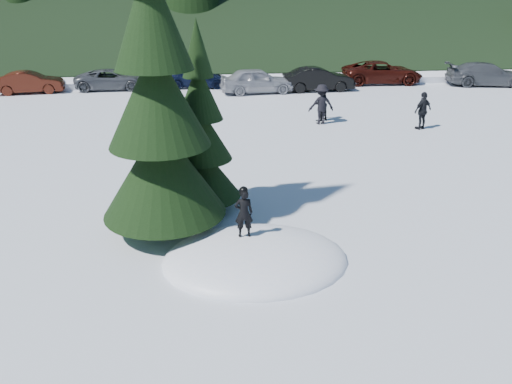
{
  "coord_description": "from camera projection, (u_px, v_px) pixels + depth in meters",
  "views": [
    {
      "loc": [
        -1.1,
        -10.39,
        6.12
      ],
      "look_at": [
        0.19,
        1.64,
        1.1
      ],
      "focal_mm": 35.0,
      "sensor_mm": 36.0,
      "label": 1
    }
  ],
  "objects": [
    {
      "name": "spruce_short",
      "position": [
        201.0,
        140.0,
        14.01
      ],
      "size": [
        2.2,
        2.2,
        5.37
      ],
      "color": "#301F10",
      "rests_on": "ground"
    },
    {
      "name": "adult_2",
      "position": [
        321.0,
        104.0,
        23.48
      ],
      "size": [
        1.25,
        0.77,
        1.87
      ],
      "primitive_type": "imported",
      "rotation": [
        0.0,
        0.0,
        3.21
      ],
      "color": "black",
      "rests_on": "ground"
    },
    {
      "name": "adult_1",
      "position": [
        423.0,
        111.0,
        22.65
      ],
      "size": [
        1.09,
        0.81,
        1.71
      ],
      "primitive_type": "imported",
      "rotation": [
        0.0,
        0.0,
        3.58
      ],
      "color": "black",
      "rests_on": "ground"
    },
    {
      "name": "car_5",
      "position": [
        318.0,
        79.0,
        31.03
      ],
      "size": [
        4.44,
        1.74,
        1.44
      ],
      "primitive_type": "imported",
      "rotation": [
        0.0,
        0.0,
        1.62
      ],
      "color": "black",
      "rests_on": "ground"
    },
    {
      "name": "spruce_tall",
      "position": [
        158.0,
        110.0,
        12.16
      ],
      "size": [
        3.2,
        3.2,
        8.6
      ],
      "color": "#301F10",
      "rests_on": "ground"
    },
    {
      "name": "child_skier",
      "position": [
        244.0,
        213.0,
        11.91
      ],
      "size": [
        0.45,
        0.3,
        1.22
      ],
      "primitive_type": "imported",
      "rotation": [
        0.0,
        0.0,
        3.16
      ],
      "color": "black",
      "rests_on": "snow_mound"
    },
    {
      "name": "ground",
      "position": [
        255.0,
        261.0,
        11.99
      ],
      "size": [
        200.0,
        200.0,
        0.0
      ],
      "primitive_type": "plane",
      "color": "white",
      "rests_on": "ground"
    },
    {
      "name": "car_4",
      "position": [
        257.0,
        81.0,
        30.36
      ],
      "size": [
        4.63,
        2.26,
        1.52
      ],
      "primitive_type": "imported",
      "rotation": [
        0.0,
        0.0,
        1.68
      ],
      "color": "#94959C",
      "rests_on": "ground"
    },
    {
      "name": "car_1",
      "position": [
        30.0,
        82.0,
        30.36
      ],
      "size": [
        4.14,
        1.9,
        1.31
      ],
      "primitive_type": "imported",
      "rotation": [
        0.0,
        0.0,
        1.7
      ],
      "color": "#3F150B",
      "rests_on": "ground"
    },
    {
      "name": "snow_mound",
      "position": [
        255.0,
        261.0,
        11.99
      ],
      "size": [
        4.48,
        3.52,
        0.96
      ],
      "primitive_type": "ellipsoid",
      "color": "white",
      "rests_on": "ground"
    },
    {
      "name": "car_2",
      "position": [
        112.0,
        79.0,
        31.48
      ],
      "size": [
        4.58,
        2.21,
        1.26
      ],
      "primitive_type": "imported",
      "rotation": [
        0.0,
        0.0,
        1.6
      ],
      "color": "#494C50",
      "rests_on": "ground"
    },
    {
      "name": "car_3",
      "position": [
        197.0,
        78.0,
        32.12
      ],
      "size": [
        4.36,
        2.06,
        1.23
      ],
      "primitive_type": "imported",
      "rotation": [
        0.0,
        0.0,
        1.49
      ],
      "color": "black",
      "rests_on": "ground"
    },
    {
      "name": "car_6",
      "position": [
        382.0,
        72.0,
        33.38
      ],
      "size": [
        5.39,
        2.64,
        1.47
      ],
      "primitive_type": "imported",
      "rotation": [
        0.0,
        0.0,
        1.53
      ],
      "color": "#330E09",
      "rests_on": "ground"
    },
    {
      "name": "car_7",
      "position": [
        486.0,
        74.0,
        32.68
      ],
      "size": [
        5.36,
        2.89,
        1.48
      ],
      "primitive_type": "imported",
      "rotation": [
        0.0,
        0.0,
        1.4
      ],
      "color": "#494C51",
      "rests_on": "ground"
    },
    {
      "name": "adult_0",
      "position": [
        320.0,
        103.0,
        24.1
      ],
      "size": [
        1.03,
        0.99,
        1.68
      ],
      "primitive_type": "imported",
      "rotation": [
        0.0,
        0.0,
        3.75
      ],
      "color": "black",
      "rests_on": "ground"
    }
  ]
}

